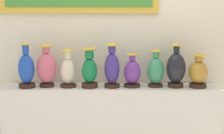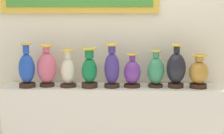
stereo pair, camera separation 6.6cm
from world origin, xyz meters
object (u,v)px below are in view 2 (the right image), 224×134
at_px(vase_violet, 132,73).
at_px(vase_onyx, 176,69).
at_px(vase_ivory, 68,71).
at_px(vase_jade, 156,71).
at_px(vase_indigo, 112,68).
at_px(vase_ochre, 199,73).
at_px(vase_sapphire, 27,69).
at_px(vase_emerald, 89,70).
at_px(vase_rose, 47,68).

distance_m(vase_violet, vase_onyx, 0.41).
xyz_separation_m(vase_ivory, vase_jade, (0.83, 0.01, 0.00)).
relative_size(vase_indigo, vase_ochre, 1.31).
xyz_separation_m(vase_sapphire, vase_emerald, (0.59, 0.00, -0.00)).
xyz_separation_m(vase_indigo, vase_onyx, (0.61, 0.02, -0.00)).
bearing_deg(vase_jade, vase_onyx, -3.77).
distance_m(vase_indigo, vase_onyx, 0.61).
height_order(vase_ivory, vase_ochre, vase_ivory).
distance_m(vase_emerald, vase_jade, 0.63).
bearing_deg(vase_jade, vase_ochre, -3.93).
distance_m(vase_ivory, vase_emerald, 0.21).
distance_m(vase_ivory, vase_violet, 0.61).
bearing_deg(vase_violet, vase_sapphire, -178.09).
bearing_deg(vase_ivory, vase_ochre, -0.61).
distance_m(vase_rose, vase_onyx, 1.23).
bearing_deg(vase_jade, vase_ivory, -179.01).
relative_size(vase_sapphire, vase_ochre, 1.31).
bearing_deg(vase_ochre, vase_jade, 176.07).
relative_size(vase_rose, vase_violet, 1.25).
height_order(vase_sapphire, vase_ochre, vase_sapphire).
bearing_deg(vase_emerald, vase_violet, 4.08).
bearing_deg(vase_ochre, vase_sapphire, -179.55).
distance_m(vase_ivory, vase_onyx, 1.02).
relative_size(vase_jade, vase_onyx, 0.86).
relative_size(vase_indigo, vase_violet, 1.29).
xyz_separation_m(vase_ivory, vase_violet, (0.61, 0.01, -0.01)).
relative_size(vase_violet, vase_onyx, 0.78).
height_order(vase_sapphire, vase_rose, vase_sapphire).
height_order(vase_emerald, vase_onyx, vase_onyx).
bearing_deg(vase_jade, vase_sapphire, -178.11).
bearing_deg(vase_rose, vase_violet, -0.33).
relative_size(vase_emerald, vase_indigo, 0.91).
bearing_deg(vase_indigo, vase_sapphire, -179.14).
height_order(vase_onyx, vase_ochre, vase_onyx).
bearing_deg(vase_indigo, vase_emerald, -177.91).
height_order(vase_ivory, vase_violet, vase_ivory).
bearing_deg(vase_emerald, vase_onyx, 1.63).
distance_m(vase_indigo, vase_jade, 0.42).
xyz_separation_m(vase_rose, vase_jade, (1.04, 0.00, -0.03)).
bearing_deg(vase_ivory, vase_emerald, -5.95).
bearing_deg(vase_ochre, vase_emerald, -179.53).
relative_size(vase_ivory, vase_ochre, 1.13).
xyz_separation_m(vase_sapphire, vase_ochre, (1.62, 0.01, -0.03)).
bearing_deg(vase_ochre, vase_indigo, -179.95).
xyz_separation_m(vase_ivory, vase_emerald, (0.21, -0.02, 0.01)).
bearing_deg(vase_rose, vase_indigo, -2.39).
distance_m(vase_sapphire, vase_violet, 1.00).
height_order(vase_sapphire, vase_indigo, vase_sapphire).
xyz_separation_m(vase_indigo, vase_ochre, (0.82, 0.00, -0.04)).
xyz_separation_m(vase_violet, vase_ochre, (0.62, -0.02, 0.00)).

